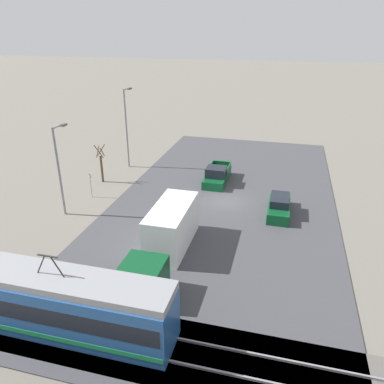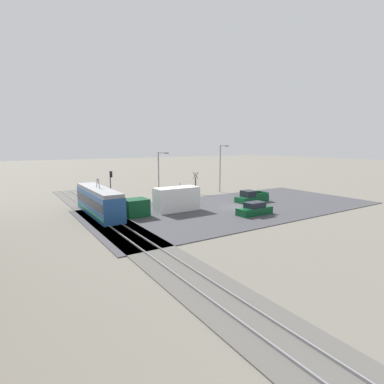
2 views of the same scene
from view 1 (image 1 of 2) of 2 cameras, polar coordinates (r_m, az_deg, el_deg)
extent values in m
plane|color=slate|center=(34.54, 4.99, -1.52)|extent=(320.00, 320.00, 0.00)
cube|color=#424247|center=(34.52, 4.99, -1.46)|extent=(19.56, 41.38, 0.08)
cube|color=#5B5954|center=(20.29, -4.52, -22.72)|extent=(58.82, 4.40, 0.08)
cube|color=gray|center=(20.69, -3.85, -21.13)|extent=(57.64, 0.10, 0.14)
cube|color=gray|center=(19.76, -5.27, -23.95)|extent=(57.64, 0.10, 0.14)
cube|color=#235193|center=(21.42, -19.95, -15.88)|extent=(12.60, 2.54, 2.96)
cube|color=black|center=(21.21, -20.09, -15.14)|extent=(12.22, 2.57, 0.99)
cube|color=#1E844C|center=(22.00, -19.60, -17.73)|extent=(12.48, 2.58, 0.28)
cube|color=gray|center=(20.42, -20.62, -12.19)|extent=(12.60, 2.33, 0.42)
cylinder|color=#2D2D33|center=(19.76, -19.85, -10.68)|extent=(0.66, 0.07, 1.15)
cylinder|color=#2D2D33|center=(20.24, -22.00, -10.16)|extent=(0.66, 0.07, 1.15)
cube|color=#2D2D33|center=(19.71, -21.17, -9.09)|extent=(1.10, 0.08, 0.06)
cube|color=#0C4723|center=(22.76, -7.52, -13.11)|extent=(2.47, 2.79, 2.14)
cube|color=white|center=(27.00, -3.10, -5.21)|extent=(2.47, 5.92, 3.14)
cube|color=#196B38|center=(27.22, -5.62, -4.29)|extent=(0.02, 2.96, 0.79)
cube|color=#0C4723|center=(38.68, 3.86, 2.21)|extent=(2.10, 5.33, 0.87)
cube|color=black|center=(37.67, 3.68, 3.08)|extent=(1.93, 1.81, 0.94)
cube|color=#0C4723|center=(39.63, 2.83, 3.85)|extent=(0.13, 2.67, 0.51)
cube|color=#0C4723|center=(39.32, 5.58, 3.59)|extent=(0.13, 2.67, 0.51)
cube|color=#0C4723|center=(40.80, 4.58, 4.39)|extent=(1.93, 0.21, 0.51)
cube|color=red|center=(41.15, 3.46, 3.97)|extent=(0.14, 0.04, 0.18)
cube|color=#0C4723|center=(32.81, 13.10, -2.47)|extent=(1.78, 4.80, 0.93)
cube|color=black|center=(32.47, 13.23, -1.20)|extent=(1.53, 2.49, 0.68)
cylinder|color=brown|center=(39.50, -13.59, 3.43)|extent=(0.24, 0.24, 2.80)
cylinder|color=brown|center=(39.03, -14.17, 5.99)|extent=(0.09, 0.80, 1.08)
cylinder|color=brown|center=(38.68, -14.03, 5.99)|extent=(0.96, 0.09, 1.31)
cylinder|color=brown|center=(38.80, -13.52, 5.95)|extent=(0.09, 0.80, 1.08)
cylinder|color=brown|center=(39.10, -13.69, 6.22)|extent=(0.96, 0.09, 1.31)
cylinder|color=gray|center=(42.54, -9.97, 9.39)|extent=(0.20, 0.20, 8.73)
cylinder|color=gray|center=(42.43, -9.93, 15.21)|extent=(0.12, 1.60, 0.12)
cube|color=#515156|center=(43.11, -9.51, 15.30)|extent=(0.36, 0.60, 0.18)
cylinder|color=gray|center=(32.58, -19.59, 2.79)|extent=(0.20, 0.20, 7.59)
cylinder|color=gray|center=(32.17, -19.72, 9.41)|extent=(0.12, 1.60, 0.12)
cube|color=#515156|center=(32.79, -18.99, 9.66)|extent=(0.36, 0.60, 0.18)
cylinder|color=gray|center=(36.18, -15.15, 0.98)|extent=(0.06, 0.06, 2.38)
cube|color=white|center=(35.85, -15.30, 2.43)|extent=(0.32, 0.02, 0.44)
cube|color=red|center=(35.86, -15.29, 2.44)|extent=(0.31, 0.01, 0.10)
camera|label=2|loc=(27.61, 92.39, -14.69)|focal=28.00mm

